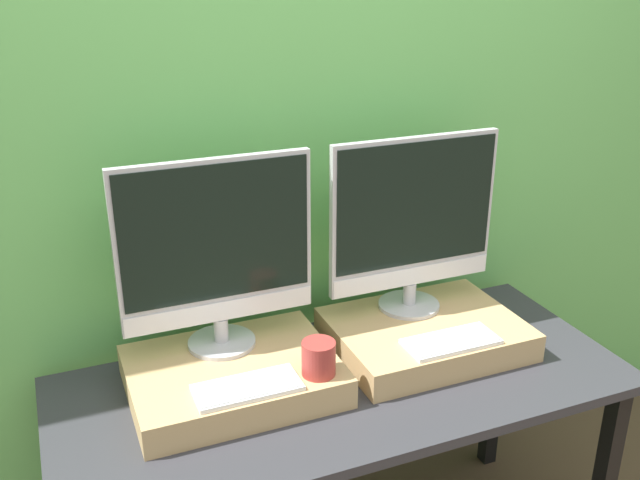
% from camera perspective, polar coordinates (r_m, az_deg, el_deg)
% --- Properties ---
extents(wall_back, '(8.00, 0.04, 2.60)m').
position_cam_1_polar(wall_back, '(2.13, -2.40, 8.05)').
color(wall_back, '#66B75B').
rests_on(wall_back, ground_plane).
extents(workbench, '(1.59, 0.68, 0.71)m').
position_cam_1_polar(workbench, '(2.06, 1.93, -12.91)').
color(workbench, '#2D2D33').
rests_on(workbench, ground_plane).
extents(wooden_riser_left, '(0.55, 0.42, 0.08)m').
position_cam_1_polar(wooden_riser_left, '(1.97, -6.98, -10.74)').
color(wooden_riser_left, tan).
rests_on(wooden_riser_left, workbench).
extents(monitor_left, '(0.53, 0.19, 0.54)m').
position_cam_1_polar(monitor_left, '(1.90, -8.28, -0.80)').
color(monitor_left, '#B2B2B7').
rests_on(monitor_left, wooden_riser_left).
extents(keyboard_left, '(0.27, 0.12, 0.01)m').
position_cam_1_polar(keyboard_left, '(1.83, -5.84, -11.64)').
color(keyboard_left, silver).
rests_on(keyboard_left, wooden_riser_left).
extents(mug, '(0.09, 0.09, 0.09)m').
position_cam_1_polar(mug, '(1.86, -0.11, -9.44)').
color(mug, '#9E332D').
rests_on(mug, wooden_riser_left).
extents(wooden_riser_right, '(0.55, 0.42, 0.08)m').
position_cam_1_polar(wooden_riser_right, '(2.17, 8.40, -7.45)').
color(wooden_riser_right, tan).
rests_on(wooden_riser_right, workbench).
extents(monitor_right, '(0.53, 0.19, 0.54)m').
position_cam_1_polar(monitor_right, '(2.11, 7.49, 1.60)').
color(monitor_right, '#B2B2B7').
rests_on(monitor_right, wooden_riser_right).
extents(keyboard_right, '(0.27, 0.12, 0.01)m').
position_cam_1_polar(keyboard_right, '(2.04, 10.44, -7.97)').
color(keyboard_right, silver).
rests_on(keyboard_right, wooden_riser_right).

